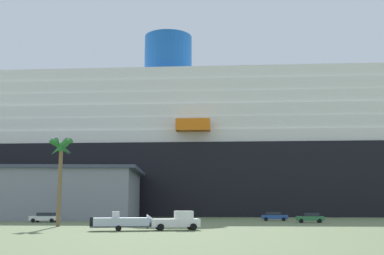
% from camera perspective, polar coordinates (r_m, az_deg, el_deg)
% --- Properties ---
extents(ground_plane, '(600.00, 600.00, 0.00)m').
position_cam_1_polar(ground_plane, '(95.96, -0.45, -10.90)').
color(ground_plane, '#66754C').
extents(cruise_ship, '(295.92, 41.41, 57.01)m').
position_cam_1_polar(cruise_ship, '(132.37, 14.77, -3.38)').
color(cruise_ship, black).
rests_on(cruise_ship, ground_plane).
extents(pickup_truck, '(5.92, 3.34, 2.20)m').
position_cam_1_polar(pickup_truck, '(56.14, -1.78, -11.11)').
color(pickup_truck, white).
rests_on(pickup_truck, ground_plane).
extents(small_boat_on_trailer, '(8.53, 3.49, 2.15)m').
position_cam_1_polar(small_boat_on_trailer, '(55.53, -7.78, -11.14)').
color(small_boat_on_trailer, '#595960').
rests_on(small_boat_on_trailer, ground_plane).
extents(palm_tree, '(3.51, 3.37, 12.03)m').
position_cam_1_polar(palm_tree, '(68.02, -15.40, -3.26)').
color(palm_tree, brown).
rests_on(palm_tree, ground_plane).
extents(parked_car_blue_suv, '(4.81, 2.45, 1.58)m').
position_cam_1_polar(parked_car_blue_suv, '(87.53, 9.81, -10.40)').
color(parked_car_blue_suv, '#264C99').
rests_on(parked_car_blue_suv, ground_plane).
extents(parked_car_white_van, '(4.69, 2.16, 1.58)m').
position_cam_1_polar(parked_car_white_van, '(83.34, -17.15, -10.20)').
color(parked_car_white_van, white).
rests_on(parked_car_white_van, ground_plane).
extents(parked_car_green_wagon, '(4.51, 2.41, 1.58)m').
position_cam_1_polar(parked_car_green_wagon, '(80.34, 13.95, -10.39)').
color(parked_car_green_wagon, '#2D723F').
rests_on(parked_car_green_wagon, ground_plane).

